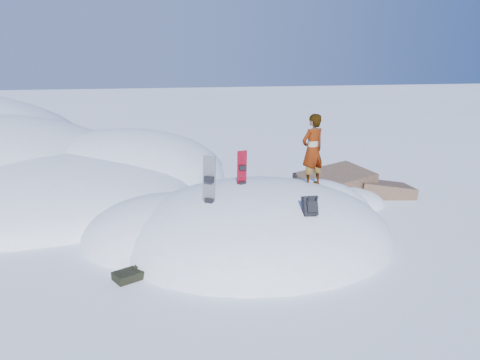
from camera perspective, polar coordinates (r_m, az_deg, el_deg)
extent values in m
plane|color=white|center=(12.10, 2.04, -7.28)|extent=(120.00, 120.00, 0.00)
ellipsoid|color=white|center=(12.10, 2.04, -7.28)|extent=(7.00, 6.00, 3.00)
ellipsoid|color=white|center=(12.34, -8.68, -7.00)|extent=(4.40, 4.00, 2.20)
ellipsoid|color=white|center=(13.34, 8.73, -5.31)|extent=(3.60, 3.20, 2.50)
ellipsoid|color=white|center=(16.80, -22.79, -2.08)|extent=(10.00, 9.00, 2.80)
ellipsoid|color=white|center=(18.92, -14.06, 0.47)|extent=(8.00, 8.00, 3.60)
ellipsoid|color=white|center=(15.77, -21.62, -3.03)|extent=(6.00, 5.00, 1.80)
cube|color=brown|center=(16.25, 11.42, -1.36)|extent=(2.82, 2.41, 1.62)
cube|color=brown|center=(16.67, 16.98, -2.03)|extent=(2.16, 1.80, 1.33)
cube|color=brown|center=(17.57, 11.64, -0.49)|extent=(2.08, 2.01, 1.10)
ellipsoid|color=white|center=(15.25, 11.51, -2.84)|extent=(3.20, 2.40, 1.00)
cube|color=red|center=(11.63, 0.22, 0.27)|extent=(0.27, 0.14, 1.38)
cube|color=black|center=(11.51, 0.28, 1.53)|extent=(0.19, 0.14, 0.11)
cube|color=black|center=(11.61, 0.28, -0.46)|extent=(0.19, 0.14, 0.11)
cube|color=black|center=(10.74, -3.83, -1.61)|extent=(0.35, 0.33, 1.72)
cube|color=black|center=(10.58, -3.80, 0.08)|extent=(0.24, 0.23, 0.15)
cube|color=black|center=(10.72, -3.76, -2.59)|extent=(0.24, 0.23, 0.15)
cube|color=black|center=(10.37, 8.50, -3.14)|extent=(0.33, 0.36, 0.48)
cube|color=black|center=(10.25, 8.77, -3.27)|extent=(0.22, 0.18, 0.26)
cylinder|color=black|center=(10.20, 8.25, -2.76)|extent=(0.03, 0.17, 0.32)
cylinder|color=black|center=(10.27, 9.26, -2.68)|extent=(0.03, 0.17, 0.32)
cube|color=black|center=(10.31, -13.35, -11.23)|extent=(0.75, 0.67, 0.17)
cube|color=black|center=(10.45, -11.76, -10.31)|extent=(0.37, 0.29, 0.12)
imported|color=slate|center=(12.32, 8.83, 3.60)|extent=(0.81, 0.68, 1.90)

